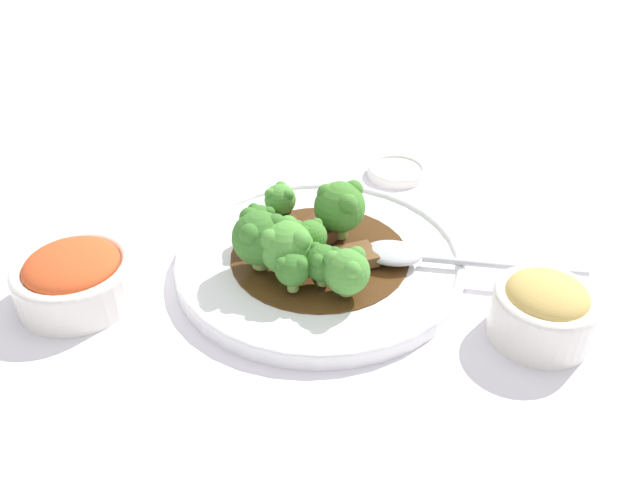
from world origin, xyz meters
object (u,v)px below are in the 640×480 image
Objects in this scene: beef_strip_2 at (315,233)px; broccoli_floret_4 at (259,237)px; broccoli_floret_1 at (259,220)px; beef_strip_0 at (346,260)px; main_plate at (320,259)px; side_bowl_appetizer at (543,309)px; broccoli_floret_8 at (347,271)px; serving_spoon at (413,255)px; broccoli_floret_7 at (323,262)px; broccoli_floret_6 at (280,199)px; broccoli_floret_2 at (308,235)px; beef_strip_1 at (287,230)px; broccoli_floret_3 at (286,246)px; side_bowl_kimchi at (75,276)px; broccoli_floret_0 at (292,268)px; sauce_dish at (396,171)px; broccoli_floret_5 at (342,207)px.

broccoli_floret_4 is at bearing -104.91° from beef_strip_2.
broccoli_floret_1 is 0.05m from broccoli_floret_4.
beef_strip_2 is at bearing 158.69° from beef_strip_0.
main_plate is 3.25× the size of side_bowl_appetizer.
broccoli_floret_8 is (0.13, -0.03, 0.00)m from broccoli_floret_1.
broccoli_floret_1 is at bearing 129.46° from broccoli_floret_4.
serving_spoon is 0.14m from side_bowl_appetizer.
broccoli_floret_1 is at bearing 164.86° from broccoli_floret_7.
broccoli_floret_6 is at bearing 92.49° from broccoli_floret_1.
broccoli_floret_2 is (-0.04, -0.01, 0.02)m from beef_strip_0.
beef_strip_0 is 0.08m from beef_strip_1.
beef_strip_1 is 0.07m from broccoli_floret_3.
broccoli_floret_6 is 0.98× the size of broccoli_floret_8.
side_bowl_kimchi is (-0.15, -0.19, 0.00)m from beef_strip_2.
broccoli_floret_7 is (0.10, -0.07, -0.00)m from broccoli_floret_6.
beef_strip_1 is at bearing 154.41° from broccoli_floret_2.
broccoli_floret_0 is (-0.02, -0.06, 0.02)m from beef_strip_0.
broccoli_floret_6 is (-0.08, 0.09, 0.00)m from broccoli_floret_0.
beef_strip_2 is 0.66× the size of sauce_dish.
side_bowl_kimchi is at bearing -123.67° from beef_strip_1.
serving_spoon reaches higher than beef_strip_0.
broccoli_floret_4 is at bearing 165.59° from broccoli_floret_0.
broccoli_floret_5 is 0.19m from sauce_dish.
broccoli_floret_1 is at bearing -147.90° from beef_strip_2.
broccoli_floret_3 is (-0.04, -0.04, 0.03)m from beef_strip_0.
broccoli_floret_5 is at bearing 66.47° from broccoli_floret_4.
serving_spoon is (0.03, 0.08, -0.02)m from broccoli_floret_8.
broccoli_floret_8 is at bearing -35.06° from main_plate.
beef_strip_0 is at bearing -139.53° from serving_spoon.
broccoli_floret_5 is 1.38× the size of broccoli_floret_6.
broccoli_floret_0 reaches higher than sauce_dish.
side_bowl_appetizer is at bearing 18.01° from broccoli_floret_3.
broccoli_floret_5 is (0.02, 0.02, 0.03)m from beef_strip_2.
beef_strip_0 is 1.57× the size of broccoli_floret_0.
beef_strip_1 is 0.11m from broccoli_floret_8.
broccoli_floret_3 is (-0.01, -0.05, 0.04)m from main_plate.
broccoli_floret_3 is at bearing -49.02° from broccoli_floret_6.
beef_strip_1 is 1.51× the size of broccoli_floret_2.
broccoli_floret_5 is at bearing -80.07° from sauce_dish.
side_bowl_kimchi is (-0.17, -0.21, -0.03)m from broccoli_floret_5.
broccoli_floret_1 is at bearing 147.81° from broccoli_floret_0.
broccoli_floret_6 is at bearing 132.64° from broccoli_floret_0.
beef_strip_1 is 1.64× the size of broccoli_floret_0.
broccoli_floret_1 is 0.10m from broccoli_floret_7.
broccoli_floret_2 is (0.06, -0.00, 0.01)m from broccoli_floret_1.
broccoli_floret_4 is 0.29× the size of serving_spoon.
broccoli_floret_7 is at bearing -93.92° from beef_strip_0.
broccoli_floret_2 is 1.06× the size of broccoli_floret_7.
side_bowl_appetizer is (0.27, 0.02, 0.00)m from beef_strip_1.
main_plate is 0.04m from beef_strip_0.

